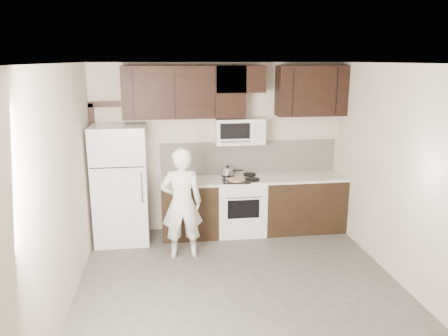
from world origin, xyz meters
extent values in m
plane|color=#494745|center=(0.00, 0.00, 0.00)|extent=(4.50, 4.50, 0.00)
plane|color=#BBB19F|center=(0.00, 2.25, 1.35)|extent=(4.00, 0.00, 4.00)
plane|color=white|center=(0.00, 0.00, 2.70)|extent=(4.50, 4.50, 0.00)
cube|color=black|center=(-0.52, 1.94, 0.43)|extent=(0.87, 0.62, 0.87)
cube|color=black|center=(1.34, 1.94, 0.43)|extent=(1.32, 0.62, 0.87)
cube|color=silver|center=(-0.52, 1.94, 0.89)|extent=(0.87, 0.64, 0.04)
cube|color=silver|center=(1.34, 1.94, 0.89)|extent=(1.32, 0.64, 0.04)
cube|color=white|center=(0.30, 1.94, 0.45)|extent=(0.76, 0.62, 0.89)
cube|color=white|center=(0.30, 1.94, 0.90)|extent=(0.76, 0.62, 0.02)
cube|color=black|center=(0.30, 1.63, 0.50)|extent=(0.50, 0.01, 0.30)
cylinder|color=silver|center=(0.30, 1.60, 0.70)|extent=(0.55, 0.02, 0.02)
cylinder|color=black|center=(0.12, 1.79, 0.93)|extent=(0.20, 0.20, 0.03)
cylinder|color=black|center=(0.48, 1.79, 0.93)|extent=(0.20, 0.20, 0.03)
cylinder|color=black|center=(0.12, 2.09, 0.93)|extent=(0.20, 0.20, 0.03)
cylinder|color=black|center=(0.48, 2.09, 0.93)|extent=(0.20, 0.20, 0.03)
cube|color=beige|center=(0.50, 2.24, 1.18)|extent=(2.90, 0.02, 0.54)
cube|color=black|center=(-0.55, 2.08, 2.26)|extent=(1.85, 0.35, 0.78)
cube|color=black|center=(1.45, 2.08, 2.26)|extent=(1.10, 0.35, 0.78)
cube|color=black|center=(0.30, 2.08, 2.45)|extent=(0.76, 0.35, 0.40)
cube|color=white|center=(0.30, 2.06, 1.65)|extent=(0.76, 0.38, 0.40)
cube|color=black|center=(0.20, 1.86, 1.68)|extent=(0.46, 0.01, 0.24)
cube|color=silver|center=(0.56, 1.86, 1.68)|extent=(0.18, 0.01, 0.24)
cylinder|color=silver|center=(0.20, 1.84, 1.52)|extent=(0.46, 0.02, 0.02)
cube|color=white|center=(-1.55, 1.89, 0.90)|extent=(0.80, 0.72, 1.80)
cube|color=black|center=(-1.55, 1.53, 1.25)|extent=(0.77, 0.01, 0.02)
cylinder|color=silver|center=(-1.22, 1.50, 0.95)|extent=(0.03, 0.03, 0.45)
cube|color=black|center=(-1.96, 2.21, 1.05)|extent=(0.08, 0.08, 2.10)
cube|color=black|center=(-1.75, 2.21, 2.08)|extent=(0.50, 0.08, 0.08)
cylinder|color=silver|center=(0.12, 2.09, 0.98)|extent=(0.20, 0.20, 0.15)
sphere|color=black|center=(0.12, 2.09, 1.07)|extent=(0.04, 0.04, 0.04)
cylinder|color=black|center=(0.27, 2.07, 1.01)|extent=(0.18, 0.05, 0.02)
cube|color=black|center=(0.21, 1.76, 0.92)|extent=(0.43, 0.34, 0.02)
cylinder|color=tan|center=(0.21, 1.76, 0.94)|extent=(0.30, 0.30, 0.02)
imported|color=silver|center=(-0.66, 1.18, 0.79)|extent=(0.59, 0.39, 1.58)
camera|label=1|loc=(-0.88, -4.63, 2.74)|focal=35.00mm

